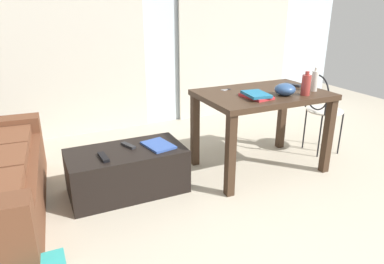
{
  "coord_description": "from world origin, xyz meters",
  "views": [
    {
      "loc": [
        -1.6,
        -1.26,
        1.55
      ],
      "look_at": [
        -0.31,
        1.51,
        0.42
      ],
      "focal_mm": 33.18,
      "sensor_mm": 36.0,
      "label": 1
    }
  ],
  "objects_px": {
    "coffee_table": "(127,171)",
    "bowl": "(285,89)",
    "wire_chair": "(321,104)",
    "tv_remote_on_table": "(293,85)",
    "craft_table": "(262,104)",
    "tv_remote_primary": "(128,145)",
    "magazine": "(158,145)",
    "tv_remote_secondary": "(103,157)",
    "scissors": "(227,89)",
    "book_stack": "(256,95)",
    "bottle_near": "(306,85)",
    "bottle_far": "(315,81)"
  },
  "relations": [
    {
      "from": "scissors",
      "to": "craft_table",
      "type": "bearing_deg",
      "value": -41.2
    },
    {
      "from": "book_stack",
      "to": "wire_chair",
      "type": "bearing_deg",
      "value": 12.2
    },
    {
      "from": "coffee_table",
      "to": "scissors",
      "type": "xyz_separation_m",
      "value": [
        1.04,
        0.13,
        0.58
      ]
    },
    {
      "from": "bottle_far",
      "to": "tv_remote_primary",
      "type": "bearing_deg",
      "value": 169.3
    },
    {
      "from": "book_stack",
      "to": "magazine",
      "type": "height_order",
      "value": "book_stack"
    },
    {
      "from": "bowl",
      "to": "magazine",
      "type": "height_order",
      "value": "bowl"
    },
    {
      "from": "tv_remote_on_table",
      "to": "tv_remote_primary",
      "type": "relative_size",
      "value": 1.04
    },
    {
      "from": "coffee_table",
      "to": "wire_chair",
      "type": "distance_m",
      "value": 2.12
    },
    {
      "from": "coffee_table",
      "to": "craft_table",
      "type": "height_order",
      "value": "craft_table"
    },
    {
      "from": "wire_chair",
      "to": "tv_remote_secondary",
      "type": "bearing_deg",
      "value": -178.49
    },
    {
      "from": "scissors",
      "to": "magazine",
      "type": "xyz_separation_m",
      "value": [
        -0.76,
        -0.16,
        -0.38
      ]
    },
    {
      "from": "coffee_table",
      "to": "magazine",
      "type": "xyz_separation_m",
      "value": [
        0.28,
        -0.03,
        0.2
      ]
    },
    {
      "from": "wire_chair",
      "to": "tv_remote_on_table",
      "type": "height_order",
      "value": "wire_chair"
    },
    {
      "from": "tv_remote_primary",
      "to": "tv_remote_secondary",
      "type": "xyz_separation_m",
      "value": [
        -0.24,
        -0.15,
        0.0
      ]
    },
    {
      "from": "wire_chair",
      "to": "scissors",
      "type": "height_order",
      "value": "wire_chair"
    },
    {
      "from": "magazine",
      "to": "book_stack",
      "type": "bearing_deg",
      "value": -25.3
    },
    {
      "from": "craft_table",
      "to": "tv_remote_primary",
      "type": "distance_m",
      "value": 1.29
    },
    {
      "from": "tv_remote_secondary",
      "to": "book_stack",
      "type": "bearing_deg",
      "value": -10.13
    },
    {
      "from": "bottle_near",
      "to": "bowl",
      "type": "xyz_separation_m",
      "value": [
        -0.17,
        0.08,
        -0.04
      ]
    },
    {
      "from": "tv_remote_primary",
      "to": "magazine",
      "type": "height_order",
      "value": "tv_remote_primary"
    },
    {
      "from": "craft_table",
      "to": "magazine",
      "type": "distance_m",
      "value": 1.05
    },
    {
      "from": "coffee_table",
      "to": "scissors",
      "type": "height_order",
      "value": "scissors"
    },
    {
      "from": "scissors",
      "to": "tv_remote_primary",
      "type": "distance_m",
      "value": 1.07
    },
    {
      "from": "craft_table",
      "to": "bottle_near",
      "type": "bearing_deg",
      "value": -42.37
    },
    {
      "from": "coffee_table",
      "to": "wire_chair",
      "type": "xyz_separation_m",
      "value": [
        2.1,
        -0.03,
        0.34
      ]
    },
    {
      "from": "bowl",
      "to": "tv_remote_primary",
      "type": "distance_m",
      "value": 1.46
    },
    {
      "from": "coffee_table",
      "to": "tv_remote_on_table",
      "type": "distance_m",
      "value": 1.8
    },
    {
      "from": "tv_remote_on_table",
      "to": "bottle_near",
      "type": "bearing_deg",
      "value": -135.37
    },
    {
      "from": "book_stack",
      "to": "scissors",
      "type": "relative_size",
      "value": 2.89
    },
    {
      "from": "bowl",
      "to": "tv_remote_on_table",
      "type": "xyz_separation_m",
      "value": [
        0.31,
        0.26,
        -0.04
      ]
    },
    {
      "from": "coffee_table",
      "to": "bottle_near",
      "type": "height_order",
      "value": "bottle_near"
    },
    {
      "from": "bowl",
      "to": "scissors",
      "type": "distance_m",
      "value": 0.54
    },
    {
      "from": "bottle_near",
      "to": "tv_remote_on_table",
      "type": "xyz_separation_m",
      "value": [
        0.14,
        0.33,
        -0.08
      ]
    },
    {
      "from": "craft_table",
      "to": "scissors",
      "type": "height_order",
      "value": "scissors"
    },
    {
      "from": "craft_table",
      "to": "tv_remote_on_table",
      "type": "height_order",
      "value": "tv_remote_on_table"
    },
    {
      "from": "coffee_table",
      "to": "bottle_far",
      "type": "distance_m",
      "value": 1.89
    },
    {
      "from": "wire_chair",
      "to": "tv_remote_primary",
      "type": "bearing_deg",
      "value": 177.41
    },
    {
      "from": "bowl",
      "to": "wire_chair",
      "type": "bearing_deg",
      "value": 18.98
    },
    {
      "from": "bottle_near",
      "to": "bowl",
      "type": "relative_size",
      "value": 1.16
    },
    {
      "from": "bottle_far",
      "to": "coffee_table",
      "type": "bearing_deg",
      "value": 171.66
    },
    {
      "from": "book_stack",
      "to": "coffee_table",
      "type": "bearing_deg",
      "value": 167.9
    },
    {
      "from": "bowl",
      "to": "scissors",
      "type": "relative_size",
      "value": 1.81
    },
    {
      "from": "coffee_table",
      "to": "wire_chair",
      "type": "height_order",
      "value": "wire_chair"
    },
    {
      "from": "book_stack",
      "to": "tv_remote_secondary",
      "type": "relative_size",
      "value": 1.6
    },
    {
      "from": "bottle_far",
      "to": "scissors",
      "type": "height_order",
      "value": "bottle_far"
    },
    {
      "from": "craft_table",
      "to": "wire_chair",
      "type": "bearing_deg",
      "value": 4.62
    },
    {
      "from": "magazine",
      "to": "scissors",
      "type": "bearing_deg",
      "value": 0.45
    },
    {
      "from": "coffee_table",
      "to": "bowl",
      "type": "relative_size",
      "value": 5.29
    },
    {
      "from": "craft_table",
      "to": "bottle_far",
      "type": "height_order",
      "value": "bottle_far"
    },
    {
      "from": "tv_remote_on_table",
      "to": "coffee_table",
      "type": "bearing_deg",
      "value": 157.01
    }
  ]
}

